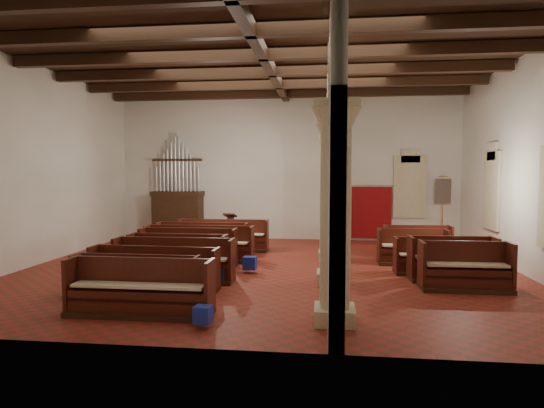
{
  "coord_description": "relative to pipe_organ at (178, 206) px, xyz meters",
  "views": [
    {
      "loc": [
        1.6,
        -12.83,
        2.79
      ],
      "look_at": [
        0.05,
        0.5,
        1.85
      ],
      "focal_mm": 30.0,
      "sensor_mm": 36.0,
      "label": 1
    }
  ],
  "objects": [
    {
      "name": "nave_pew_5",
      "position": [
        2.12,
        -5.48,
        -0.99
      ],
      "size": [
        2.86,
        0.82,
        1.14
      ],
      "rotation": [
        0.0,
        0.0,
        0.02
      ],
      "color": "#381E11",
      "rests_on": "floor"
    },
    {
      "name": "nave_pew_8",
      "position": [
        2.53,
        -2.64,
        -1.01
      ],
      "size": [
        3.22,
        0.83,
        1.11
      ],
      "rotation": [
        0.0,
        0.0,
        0.03
      ],
      "color": "#381E11",
      "rests_on": "floor"
    },
    {
      "name": "wall_right",
      "position": [
        11.5,
        -5.5,
        1.63
      ],
      "size": [
        0.02,
        12.0,
        6.0
      ],
      "primitive_type": "cube",
      "color": "white",
      "rests_on": "floor"
    },
    {
      "name": "aisle_pew_3",
      "position": [
        8.75,
        -4.34,
        -1.01
      ],
      "size": [
        2.05,
        0.72,
        1.08
      ],
      "rotation": [
        0.0,
        0.0,
        0.0
      ],
      "color": "#381E11",
      "rests_on": "floor"
    },
    {
      "name": "nave_pew_4",
      "position": [
        2.08,
        -6.29,
        -1.01
      ],
      "size": [
        2.75,
        0.76,
        1.08
      ],
      "rotation": [
        0.0,
        0.0,
        -0.02
      ],
      "color": "#381E11",
      "rests_on": "floor"
    },
    {
      "name": "floor",
      "position": [
        4.5,
        -5.5,
        -1.37
      ],
      "size": [
        14.0,
        14.0,
        0.0
      ],
      "primitive_type": "plane",
      "color": "maroon",
      "rests_on": "ground"
    },
    {
      "name": "hymnal_box_c",
      "position": [
        4.05,
        -6.06,
        -1.09
      ],
      "size": [
        0.38,
        0.32,
        0.36
      ],
      "primitive_type": "cube",
      "rotation": [
        0.0,
        0.0,
        -0.08
      ],
      "color": "navy",
      "rests_on": "floor"
    },
    {
      "name": "aisle_pew_2",
      "position": [
        9.01,
        -5.61,
        -1.04
      ],
      "size": [
        1.97,
        0.72,
        1.0
      ],
      "rotation": [
        0.0,
        0.0,
        0.03
      ],
      "color": "#381E11",
      "rests_on": "floor"
    },
    {
      "name": "aisle_pew_0",
      "position": [
        9.41,
        -7.29,
        -0.98
      ],
      "size": [
        2.08,
        0.78,
        1.15
      ],
      "rotation": [
        0.0,
        0.0,
        0.01
      ],
      "color": "#381E11",
      "rests_on": "floor"
    },
    {
      "name": "hymnal_box_a",
      "position": [
        3.96,
        -10.58,
        -1.12
      ],
      "size": [
        0.34,
        0.29,
        0.31
      ],
      "primitive_type": "cube",
      "rotation": [
        0.0,
        0.0,
        -0.16
      ],
      "color": "navy",
      "rests_on": "floor"
    },
    {
      "name": "arcade",
      "position": [
        6.3,
        -5.5,
        2.19
      ],
      "size": [
        0.9,
        11.9,
        6.0
      ],
      "color": "beige",
      "rests_on": "floor"
    },
    {
      "name": "aisle_pew_4",
      "position": [
        9.11,
        -3.28,
        -1.02
      ],
      "size": [
        2.16,
        0.78,
        1.06
      ],
      "rotation": [
        0.0,
        0.0,
        0.04
      ],
      "color": "#381E11",
      "rests_on": "floor"
    },
    {
      "name": "aisle_pew_1",
      "position": [
        9.37,
        -6.36,
        -0.99
      ],
      "size": [
        2.19,
        0.84,
        1.14
      ],
      "rotation": [
        0.0,
        0.0,
        0.04
      ],
      "color": "#381E11",
      "rests_on": "floor"
    },
    {
      "name": "hymnal_box_b",
      "position": [
        3.52,
        -7.36,
        -1.12
      ],
      "size": [
        0.34,
        0.29,
        0.31
      ],
      "primitive_type": "cube",
      "rotation": [
        0.0,
        0.0,
        -0.13
      ],
      "color": "#162F9B",
      "rests_on": "floor"
    },
    {
      "name": "nave_pew_1",
      "position": [
        1.97,
        -8.9,
        -1.05
      ],
      "size": [
        2.83,
        0.69,
        0.97
      ],
      "rotation": [
        0.0,
        0.0,
        -0.02
      ],
      "color": "#381E11",
      "rests_on": "floor"
    },
    {
      "name": "nave_pew_7",
      "position": [
        1.98,
        -3.45,
        -1.01
      ],
      "size": [
        3.13,
        0.74,
        1.09
      ],
      "rotation": [
        0.0,
        0.0,
        0.0
      ],
      "color": "#381E11",
      "rests_on": "floor"
    },
    {
      "name": "pipe_organ",
      "position": [
        0.0,
        0.0,
        0.0
      ],
      "size": [
        2.1,
        0.85,
        4.4
      ],
      "color": "#381E11",
      "rests_on": "floor"
    },
    {
      "name": "ceiling",
      "position": [
        4.5,
        -5.5,
        4.63
      ],
      "size": [
        14.0,
        14.0,
        0.0
      ],
      "primitive_type": "plane",
      "rotation": [
        3.14,
        0.0,
        0.0
      ],
      "color": "#311D10",
      "rests_on": "wall_back"
    },
    {
      "name": "lectern",
      "position": [
        2.4,
        -0.72,
        -0.88
      ],
      "size": [
        0.53,
        0.55,
        1.19
      ],
      "rotation": [
        0.0,
        0.0,
        -0.16
      ],
      "color": "#382011",
      "rests_on": "floor"
    },
    {
      "name": "processional_banner",
      "position": [
        10.69,
        -0.01,
        -0.53
      ],
      "size": [
        0.62,
        0.79,
        2.74
      ],
      "rotation": [
        0.0,
        0.0,
        0.18
      ],
      "color": "#381E11",
      "rests_on": "floor"
    },
    {
      "name": "window_back",
      "position": [
        9.5,
        0.48,
        0.83
      ],
      "size": [
        1.0,
        0.03,
        2.2
      ],
      "primitive_type": "cube",
      "color": "#2F6B57",
      "rests_on": "wall_back"
    },
    {
      "name": "wall_back",
      "position": [
        4.5,
        0.5,
        1.63
      ],
      "size": [
        14.0,
        0.02,
        6.0
      ],
      "primitive_type": "cube",
      "color": "white",
      "rests_on": "floor"
    },
    {
      "name": "wall_left",
      "position": [
        -2.5,
        -5.5,
        1.63
      ],
      "size": [
        0.02,
        12.0,
        6.0
      ],
      "primitive_type": "cube",
      "color": "white",
      "rests_on": "floor"
    },
    {
      "name": "dossal_curtain",
      "position": [
        8.0,
        0.42,
        -0.21
      ],
      "size": [
        1.8,
        0.07,
        2.17
      ],
      "color": "#A01114",
      "rests_on": "floor"
    },
    {
      "name": "nave_pew_6",
      "position": [
        2.19,
        -4.56,
        -1.01
      ],
      "size": [
        3.42,
        0.76,
        1.11
      ],
      "rotation": [
        0.0,
        0.0,
        0.01
      ],
      "color": "#381E11",
      "rests_on": "floor"
    },
    {
      "name": "tube_heater_a",
      "position": [
        2.17,
        -9.97,
        -1.21
      ],
      "size": [
        0.87,
        0.38,
        0.09
      ],
      "primitive_type": "cylinder",
      "rotation": [
        0.0,
        1.57,
        0.34
      ],
      "color": "silver",
      "rests_on": "floor"
    },
    {
      "name": "nave_pew_2",
      "position": [
        2.09,
        -8.11,
        -1.04
      ],
      "size": [
        3.13,
        0.8,
        1.02
      ],
      "rotation": [
        0.0,
        0.0,
        -0.04
      ],
      "color": "#381E11",
      "rests_on": "floor"
    },
    {
      "name": "wall_front",
      "position": [
        4.5,
        -11.5,
        1.63
      ],
      "size": [
        14.0,
        0.02,
        6.0
      ],
      "primitive_type": "cube",
      "color": "white",
      "rests_on": "floor"
    },
    {
      "name": "ceiling_beams",
      "position": [
        4.5,
        -5.5,
        4.45
      ],
      "size": [
        13.8,
        11.8,
        0.3
      ],
      "primitive_type": null,
      "color": "#381E11",
      "rests_on": "wall_back"
    },
    {
      "name": "nave_pew_0",
      "position": [
        2.53,
        -9.98,
        -1.0
      ],
      "size": [
        2.87,
        0.74,
        1.11
      ],
      "rotation": [
        0.0,
        0.0,
        -0.0
      ],
      "color": "#381E11",
      "rests_on": "floor"
    },
    {
      "name": "nave_pew_3",
      "position": [
        2.28,
        -7.23,
        -1.01
      ],
      "size": [
        3.08,
        0.75,
        1.11
      ],
      "rotation": [
        0.0,
        0.0,
        0.01
      ],
      "color": "#381E11",
      "rests_on": "floor"
    },
    {
      "name": "tube_heater_b",
      "position": [
        3.23,
        -9.34,
        -1.21
      ],
      "size": [
        1.0,
        0.41,
        0.1
      ],
      "primitive_type": "cylinder",
      "rotation": [
        0.0,
        1.57,
        0.31
      ],
      "color": "silver",
      "rests_on": "floor"
    },
    {
      "name": "window_right_b",
      "position": [
        11.48,
        -3.0,
        0.83
      ],
      "size": [
        0.03,
        1.0,
        2.2
      ],
      "primitive_type": "cube",
      "color": "#2F6B57",
      "rests_on": "wall_right"
    }
  ]
}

